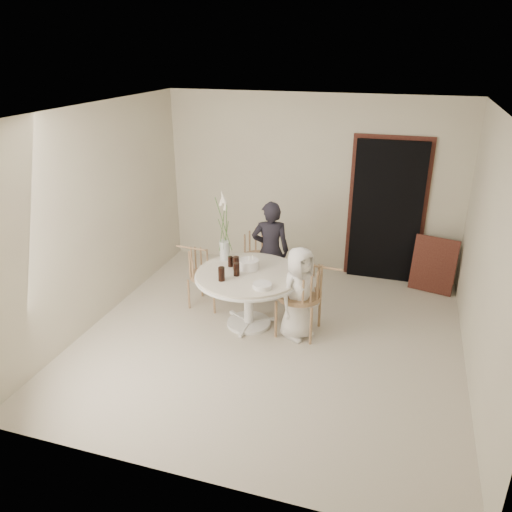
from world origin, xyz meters
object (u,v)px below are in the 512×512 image
(boy, at_px, (299,293))
(chair_left, at_px, (199,268))
(flower_vase, at_px, (224,235))
(girl, at_px, (270,251))
(chair_far, at_px, (260,249))
(table, at_px, (249,281))
(birthday_cake, at_px, (249,264))
(chair_right, at_px, (310,289))

(boy, bearing_deg, chair_left, 105.26)
(boy, xyz_separation_m, flower_vase, (-1.09, 0.40, 0.48))
(chair_left, bearing_deg, girl, -58.09)
(girl, height_order, flower_vase, flower_vase)
(chair_far, relative_size, chair_left, 1.08)
(chair_left, height_order, flower_vase, flower_vase)
(table, bearing_deg, birthday_cake, 106.41)
(chair_right, bearing_deg, birthday_cake, -94.80)
(chair_far, height_order, birthday_cake, birthday_cake)
(chair_far, distance_m, chair_right, 1.48)
(chair_left, height_order, girl, girl)
(chair_far, bearing_deg, table, -84.06)
(chair_far, xyz_separation_m, chair_left, (-0.63, -0.78, -0.04))
(girl, bearing_deg, flower_vase, 29.96)
(girl, distance_m, boy, 1.07)
(table, xyz_separation_m, girl, (0.06, 0.80, 0.09))
(chair_right, height_order, birthday_cake, chair_right)
(table, xyz_separation_m, flower_vase, (-0.43, 0.32, 0.44))
(chair_right, relative_size, girl, 0.67)
(chair_left, distance_m, boy, 1.53)
(chair_right, xyz_separation_m, boy, (-0.11, -0.08, -0.03))
(girl, relative_size, birthday_cake, 5.72)
(chair_left, xyz_separation_m, girl, (0.87, 0.45, 0.17))
(flower_vase, bearing_deg, table, -36.69)
(table, distance_m, chair_right, 0.77)
(table, distance_m, chair_left, 0.89)
(flower_vase, bearing_deg, birthday_cake, -27.08)
(birthday_cake, bearing_deg, flower_vase, 152.92)
(birthday_cake, bearing_deg, chair_left, 163.65)
(table, xyz_separation_m, chair_far, (-0.19, 1.12, -0.04))
(birthday_cake, bearing_deg, chair_far, 98.74)
(chair_right, relative_size, birthday_cake, 3.84)
(chair_far, bearing_deg, chair_left, -132.50)
(chair_right, relative_size, boy, 0.81)
(chair_right, height_order, chair_left, chair_right)
(table, distance_m, chair_far, 1.14)
(boy, bearing_deg, girl, 65.79)
(chair_left, distance_m, birthday_cake, 0.85)
(table, relative_size, chair_left, 1.61)
(girl, bearing_deg, table, 71.20)
(table, relative_size, birthday_cake, 5.37)
(chair_right, xyz_separation_m, chair_left, (-1.59, 0.34, -0.08))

